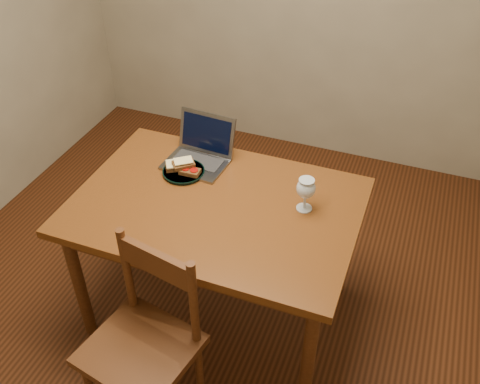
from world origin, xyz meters
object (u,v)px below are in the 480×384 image
(plate, at_px, (184,172))
(milk_glass, at_px, (305,194))
(laptop, at_px, (201,149))
(chair, at_px, (142,338))
(table, at_px, (216,217))

(plate, distance_m, milk_glass, 0.63)
(plate, relative_size, milk_glass, 1.25)
(plate, bearing_deg, laptop, 78.68)
(chair, bearing_deg, plate, 113.12)
(plate, bearing_deg, table, -33.27)
(plate, relative_size, laptop, 0.65)
(milk_glass, bearing_deg, laptop, 162.08)
(chair, xyz_separation_m, milk_glass, (0.46, 0.72, 0.33))
(table, distance_m, plate, 0.30)
(table, distance_m, chair, 0.64)
(table, bearing_deg, milk_glass, 15.42)
(table, xyz_separation_m, milk_glass, (0.39, 0.11, 0.17))
(chair, relative_size, milk_glass, 2.95)
(table, height_order, chair, chair)
(chair, bearing_deg, table, 94.52)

